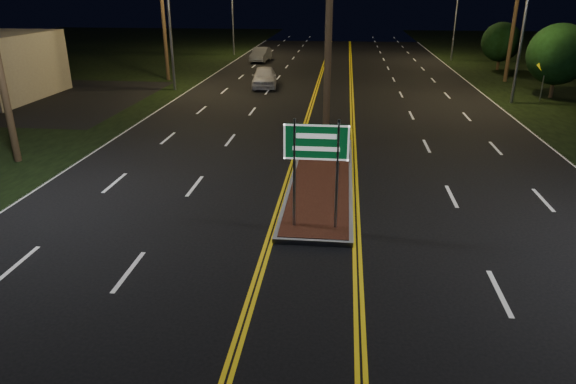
# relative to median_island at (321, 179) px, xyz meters

# --- Properties ---
(ground) EXTENTS (120.00, 120.00, 0.00)m
(ground) POSITION_rel_median_island_xyz_m (0.00, -7.00, -0.08)
(ground) COLOR black
(ground) RESTS_ON ground
(median_island) EXTENTS (2.25, 10.25, 0.17)m
(median_island) POSITION_rel_median_island_xyz_m (0.00, 0.00, 0.00)
(median_island) COLOR gray
(median_island) RESTS_ON ground
(highway_sign) EXTENTS (1.80, 0.08, 3.20)m
(highway_sign) POSITION_rel_median_island_xyz_m (0.00, -4.20, 2.32)
(highway_sign) COLOR gray
(highway_sign) RESTS_ON ground
(streetlight_left_mid) EXTENTS (1.91, 0.44, 9.00)m
(streetlight_left_mid) POSITION_rel_median_island_xyz_m (-10.61, 17.00, 5.57)
(streetlight_left_mid) COLOR gray
(streetlight_left_mid) RESTS_ON ground
(streetlight_right_mid) EXTENTS (1.91, 0.44, 9.00)m
(streetlight_right_mid) POSITION_rel_median_island_xyz_m (10.61, 15.00, 5.57)
(streetlight_right_mid) COLOR gray
(streetlight_right_mid) RESTS_ON ground
(shrub_mid) EXTENTS (3.78, 3.78, 4.62)m
(shrub_mid) POSITION_rel_median_island_xyz_m (14.00, 17.00, 2.64)
(shrub_mid) COLOR #382819
(shrub_mid) RESTS_ON ground
(shrub_far) EXTENTS (3.24, 3.24, 3.96)m
(shrub_far) POSITION_rel_median_island_xyz_m (13.80, 29.00, 2.25)
(shrub_far) COLOR #382819
(shrub_far) RESTS_ON ground
(car_near) EXTENTS (2.71, 5.22, 1.67)m
(car_near) POSITION_rel_median_island_xyz_m (-4.97, 18.73, 0.75)
(car_near) COLOR silver
(car_near) RESTS_ON ground
(car_far) EXTENTS (2.24, 4.65, 1.51)m
(car_far) POSITION_rel_median_island_xyz_m (-7.37, 32.20, 0.67)
(car_far) COLOR #A4A8AE
(car_far) RESTS_ON ground
(warning_sign) EXTENTS (1.16, 0.14, 2.77)m
(warning_sign) POSITION_rel_median_island_xyz_m (13.00, 15.94, 1.75)
(warning_sign) COLOR gray
(warning_sign) RESTS_ON ground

